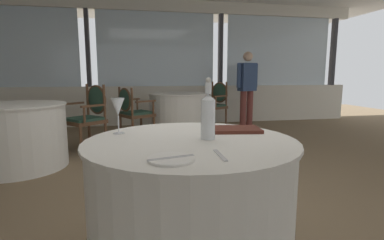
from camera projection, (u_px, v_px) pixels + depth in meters
ground_plane at (197, 201)px, 2.59m from camera, size 14.50×14.50×0.00m
window_wall_far at (157, 76)px, 6.48m from camera, size 9.22×0.14×2.69m
foreground_table at (191, 208)px, 1.60m from camera, size 1.11×1.11×0.76m
side_plate at (171, 159)px, 1.17m from camera, size 0.19×0.19×0.01m
butter_knife at (171, 158)px, 1.17m from camera, size 0.19×0.06×0.00m
dinner_fork at (220, 155)px, 1.24m from camera, size 0.02×0.18×0.00m
water_bottle at (208, 115)px, 1.54m from camera, size 0.08×0.08×0.32m
wine_glass at (118, 108)px, 1.68m from camera, size 0.08×0.08×0.21m
menu_book at (233, 129)px, 1.77m from camera, size 0.34×0.24×0.02m
background_table_0 at (17, 136)px, 3.46m from camera, size 1.12×1.12×0.76m
dining_chair_0_0 at (90, 112)px, 4.22m from camera, size 0.66×0.66×0.96m
background_table_1 at (179, 114)px, 5.48m from camera, size 1.10×1.10×0.76m
dining_chair_1_0 at (133, 109)px, 4.82m from camera, size 0.63×0.65×0.90m
dining_chair_1_1 at (215, 101)px, 6.10m from camera, size 0.63×0.65×0.95m
diner_person_0 at (247, 85)px, 6.12m from camera, size 0.51×0.30×1.57m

